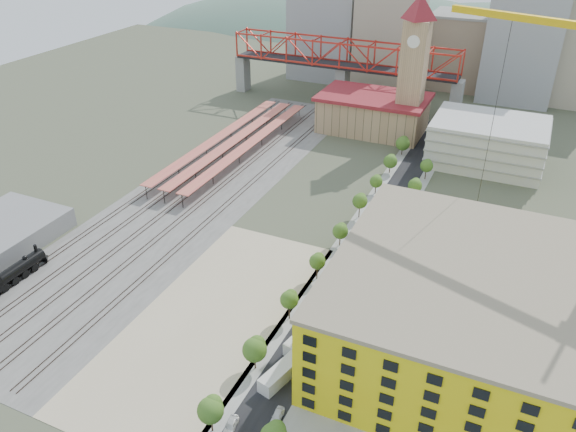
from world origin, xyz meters
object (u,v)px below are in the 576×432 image
at_px(site_trailer_d, 347,270).
at_px(clock_tower, 415,56).
at_px(site_trailer_a, 282,372).
at_px(site_trailer_b, 304,337).
at_px(site_trailer_c, 321,310).
at_px(construction_building, 459,309).
at_px(locomotive, 6,279).
at_px(car_0, 231,426).

bearing_deg(site_trailer_d, clock_tower, 96.01).
xyz_separation_m(clock_tower, site_trailer_a, (8.00, -120.16, -27.27)).
distance_m(site_trailer_a, site_trailer_b, 9.93).
xyz_separation_m(site_trailer_c, site_trailer_d, (0.00, 15.48, 0.02)).
distance_m(site_trailer_a, site_trailer_d, 34.39).
distance_m(clock_tower, construction_building, 107.36).
height_order(clock_tower, site_trailer_d, clock_tower).
bearing_deg(site_trailer_d, locomotive, -151.32).
bearing_deg(site_trailer_c, car_0, -89.54).
relative_size(locomotive, site_trailer_b, 2.34).
bearing_deg(car_0, site_trailer_d, 77.42).
xyz_separation_m(locomotive, site_trailer_b, (66.00, 10.62, -0.83)).
distance_m(clock_tower, car_0, 136.40).
xyz_separation_m(site_trailer_a, car_0, (-3.00, -13.25, -0.72)).
xyz_separation_m(site_trailer_a, site_trailer_b, (0.00, 9.93, -0.03)).
height_order(clock_tower, construction_building, clock_tower).
distance_m(construction_building, car_0, 45.09).
bearing_deg(site_trailer_a, site_trailer_b, 104.63).
bearing_deg(construction_building, locomotive, -167.23).
distance_m(clock_tower, site_trailer_b, 113.84).
xyz_separation_m(locomotive, site_trailer_d, (66.00, 35.08, -0.90)).
bearing_deg(locomotive, construction_building, 12.77).
bearing_deg(site_trailer_d, car_0, -92.92).
relative_size(locomotive, site_trailer_a, 2.30).
height_order(clock_tower, site_trailer_b, clock_tower).
bearing_deg(construction_building, car_0, -130.96).
relative_size(site_trailer_b, car_0, 2.46).
distance_m(locomotive, site_trailer_c, 68.85).
distance_m(construction_building, site_trailer_a, 33.86).
height_order(construction_building, site_trailer_d, construction_building).
xyz_separation_m(site_trailer_d, car_0, (-3.00, -47.64, -0.62)).
bearing_deg(site_trailer_b, construction_building, 33.18).
distance_m(construction_building, locomotive, 94.61).
distance_m(site_trailer_b, site_trailer_d, 24.46).
bearing_deg(clock_tower, locomotive, -115.64).
height_order(construction_building, site_trailer_c, construction_building).
relative_size(clock_tower, locomotive, 2.18).
xyz_separation_m(construction_building, site_trailer_d, (-26.00, 14.23, -8.09)).
distance_m(site_trailer_a, car_0, 13.60).
relative_size(locomotive, site_trailer_c, 2.51).
relative_size(construction_building, site_trailer_b, 4.96).
distance_m(site_trailer_b, car_0, 23.38).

